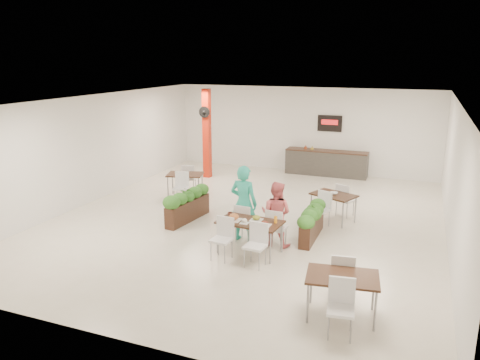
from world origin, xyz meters
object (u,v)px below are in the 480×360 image
at_px(service_counter, 326,162).
at_px(diner_woman, 276,214).
at_px(diner_man, 244,203).
at_px(side_table_b, 334,199).
at_px(side_table_c, 342,283).
at_px(planter_right, 312,220).
at_px(planter_left, 188,203).
at_px(main_table, 249,226).
at_px(side_table_a, 185,178).
at_px(red_column, 207,133).

bearing_deg(service_counter, diner_woman, -88.11).
relative_size(diner_man, side_table_b, 1.12).
relative_size(diner_man, side_table_c, 1.11).
bearing_deg(planter_right, service_counter, 98.27).
distance_m(planter_right, side_table_c, 3.55).
bearing_deg(planter_left, planter_right, -0.70).
xyz_separation_m(service_counter, side_table_b, (1.18, -4.96, 0.13)).
bearing_deg(main_table, diner_man, 120.80).
height_order(main_table, side_table_a, same).
distance_m(red_column, planter_left, 4.88).
height_order(diner_man, planter_right, diner_man).
distance_m(red_column, service_counter, 4.56).
bearing_deg(planter_left, red_column, 108.90).
bearing_deg(diner_woman, service_counter, -83.24).
xyz_separation_m(red_column, planter_right, (4.93, -4.53, -1.17)).
xyz_separation_m(main_table, side_table_c, (2.37, -1.94, -0.01)).
bearing_deg(side_table_a, side_table_b, -22.18).
bearing_deg(side_table_a, planter_right, -39.32).
relative_size(red_column, planter_right, 1.88).
xyz_separation_m(diner_man, diner_woman, (0.80, 0.00, -0.16)).
distance_m(diner_woman, side_table_a, 4.66).
xyz_separation_m(service_counter, side_table_a, (-3.56, -4.40, 0.13)).
bearing_deg(side_table_a, service_counter, 35.53).
distance_m(service_counter, diner_woman, 7.11).
bearing_deg(red_column, service_counter, 25.00).
bearing_deg(main_table, planter_left, 148.38).
height_order(diner_man, side_table_b, diner_man).
xyz_separation_m(red_column, side_table_a, (0.43, -2.54, -1.02)).
relative_size(diner_man, planter_left, 1.03).
bearing_deg(planter_left, main_table, -31.62).
distance_m(main_table, diner_woman, 0.78).
height_order(planter_left, side_table_a, planter_left).
xyz_separation_m(diner_man, planter_left, (-1.90, 0.75, -0.43)).
relative_size(main_table, side_table_b, 1.04).
distance_m(side_table_a, side_table_b, 4.78).
xyz_separation_m(main_table, side_table_b, (1.35, 2.80, -0.01)).
bearing_deg(side_table_b, red_column, 171.78).
relative_size(diner_man, side_table_a, 1.10).
bearing_deg(side_table_b, service_counter, 126.04).
xyz_separation_m(service_counter, planter_right, (0.93, -6.39, -0.01)).
relative_size(main_table, diner_man, 0.93).
height_order(service_counter, side_table_a, service_counter).
height_order(planter_left, planter_right, planter_left).
xyz_separation_m(service_counter, main_table, (-0.18, -7.76, 0.14)).
distance_m(main_table, planter_right, 1.76).
bearing_deg(service_counter, planter_left, -111.20).
xyz_separation_m(diner_man, side_table_c, (2.76, -2.60, -0.30)).
bearing_deg(main_table, side_table_a, 135.31).
height_order(side_table_b, side_table_c, same).
relative_size(diner_woman, side_table_b, 0.93).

